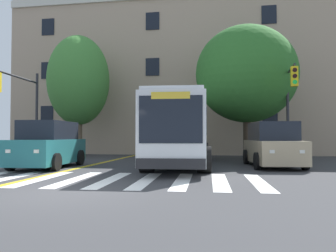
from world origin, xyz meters
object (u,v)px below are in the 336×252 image
at_px(car_tan_far_lane, 272,146).
at_px(traffic_light_overhead, 177,110).
at_px(traffic_light_far_corner, 21,99).
at_px(city_bus, 181,131).
at_px(car_teal_near_lane, 49,146).
at_px(street_tree_curbside_large, 247,74).
at_px(street_tree_curbside_small, 79,81).
at_px(traffic_light_near_corner, 290,96).

height_order(car_tan_far_lane, traffic_light_overhead, traffic_light_overhead).
bearing_deg(traffic_light_far_corner, city_bus, -3.84).
relative_size(car_teal_near_lane, street_tree_curbside_large, 0.56).
bearing_deg(traffic_light_overhead, street_tree_curbside_small, 157.44).
bearing_deg(street_tree_curbside_small, street_tree_curbside_large, -4.34).
bearing_deg(traffic_light_far_corner, traffic_light_near_corner, 5.81).
relative_size(city_bus, street_tree_curbside_small, 1.29).
xyz_separation_m(traffic_light_near_corner, traffic_light_overhead, (-6.31, 0.33, -0.70)).
distance_m(traffic_light_near_corner, traffic_light_overhead, 6.36).
height_order(car_tan_far_lane, street_tree_curbside_small, street_tree_curbside_small).
relative_size(car_tan_far_lane, traffic_light_overhead, 1.08).
height_order(city_bus, street_tree_curbside_small, street_tree_curbside_small).
distance_m(traffic_light_far_corner, street_tree_curbside_large, 13.68).
xyz_separation_m(car_teal_near_lane, street_tree_curbside_large, (9.59, 7.01, 4.38)).
relative_size(car_teal_near_lane, street_tree_curbside_small, 0.55).
bearing_deg(city_bus, street_tree_curbside_large, 52.17).
xyz_separation_m(traffic_light_overhead, street_tree_curbside_large, (4.19, 2.24, 2.42)).
xyz_separation_m(city_bus, car_teal_near_lane, (-5.93, -2.29, -0.70)).
bearing_deg(car_teal_near_lane, street_tree_curbside_small, 105.07).
height_order(car_teal_near_lane, traffic_light_overhead, traffic_light_overhead).
bearing_deg(traffic_light_far_corner, street_tree_curbside_large, 17.58).
bearing_deg(traffic_light_near_corner, car_teal_near_lane, -159.22).
xyz_separation_m(traffic_light_near_corner, street_tree_curbside_large, (-2.12, 2.56, 1.72)).
distance_m(car_teal_near_lane, car_tan_far_lane, 10.62).
height_order(city_bus, traffic_light_near_corner, traffic_light_near_corner).
bearing_deg(city_bus, traffic_light_near_corner, 20.42).
bearing_deg(traffic_light_near_corner, car_tan_far_lane, -119.89).
xyz_separation_m(car_teal_near_lane, traffic_light_near_corner, (11.71, 4.44, 2.66)).
height_order(traffic_light_near_corner, street_tree_curbside_small, street_tree_curbside_small).
xyz_separation_m(traffic_light_far_corner, street_tree_curbside_small, (1.21, 4.99, 1.89)).
bearing_deg(traffic_light_near_corner, street_tree_curbside_large, 129.59).
height_order(car_teal_near_lane, traffic_light_far_corner, traffic_light_far_corner).
bearing_deg(car_tan_far_lane, city_bus, 178.19).
height_order(car_teal_near_lane, street_tree_curbside_large, street_tree_curbside_large).
relative_size(traffic_light_near_corner, street_tree_curbside_large, 0.67).
distance_m(city_bus, street_tree_curbside_small, 10.50).
bearing_deg(traffic_light_overhead, traffic_light_far_corner, -167.99).
bearing_deg(car_teal_near_lane, traffic_light_near_corner, 20.78).
relative_size(city_bus, street_tree_curbside_large, 1.33).
height_order(traffic_light_near_corner, street_tree_curbside_large, street_tree_curbside_large).
height_order(traffic_light_near_corner, traffic_light_far_corner, traffic_light_near_corner).
xyz_separation_m(car_teal_near_lane, traffic_light_overhead, (5.40, 4.77, 1.96)).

